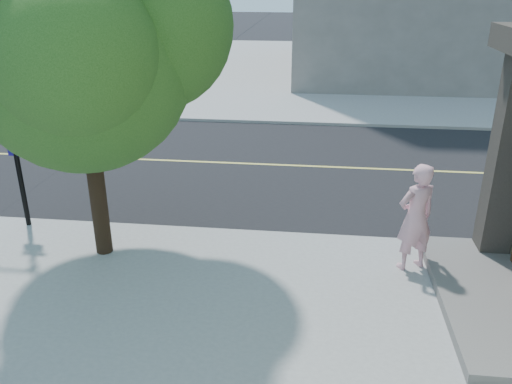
# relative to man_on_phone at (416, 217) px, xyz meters

# --- Properties ---
(ground) EXTENTS (140.00, 140.00, 0.00)m
(ground) POSITION_rel_man_on_phone_xyz_m (-8.09, 1.15, -1.14)
(ground) COLOR black
(ground) RESTS_ON ground
(road_ew) EXTENTS (140.00, 9.00, 0.01)m
(road_ew) POSITION_rel_man_on_phone_xyz_m (-8.09, 5.65, -1.13)
(road_ew) COLOR black
(road_ew) RESTS_ON ground
(sidewalk_ne) EXTENTS (29.00, 25.00, 0.12)m
(sidewalk_ne) POSITION_rel_man_on_phone_xyz_m (5.41, 22.65, -1.08)
(sidewalk_ne) COLOR #979795
(sidewalk_ne) RESTS_ON ground
(man_on_phone) EXTENTS (0.88, 0.77, 2.04)m
(man_on_phone) POSITION_rel_man_on_phone_xyz_m (0.00, 0.00, 0.00)
(man_on_phone) COLOR #DFA1B1
(man_on_phone) RESTS_ON sidewalk_se
(street_tree) EXTENTS (4.85, 4.40, 6.43)m
(street_tree) POSITION_rel_man_on_phone_xyz_m (-5.78, -0.09, 3.13)
(street_tree) COLOR black
(street_tree) RESTS_ON sidewalk_se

